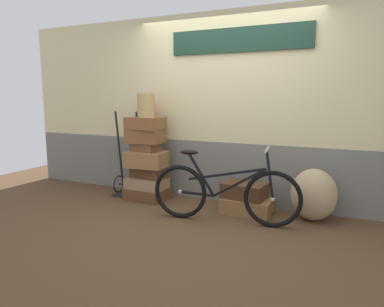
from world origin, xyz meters
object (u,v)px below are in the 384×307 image
luggage_trolley (129,176)px  burlap_sack (314,195)px  suitcase_2 (150,172)px  wicker_basket (146,105)px  suitcase_7 (247,206)px  suitcase_0 (148,193)px  suitcase_8 (245,190)px  suitcase_4 (145,147)px  suitcase_6 (145,123)px  bicycle (224,193)px  suitcase_1 (147,183)px  suitcase_3 (147,159)px  suitcase_5 (146,136)px

luggage_trolley → burlap_sack: 2.62m
suitcase_2 → wicker_basket: 0.94m
suitcase_2 → suitcase_7: (1.44, -0.02, -0.30)m
suitcase_0 → luggage_trolley: bearing=171.4°
suitcase_8 → wicker_basket: 1.77m
suitcase_8 → burlap_sack: burlap_sack is taller
suitcase_4 → suitcase_6: size_ratio=0.76×
bicycle → suitcase_7: bearing=70.5°
suitcase_1 → suitcase_3: size_ratio=1.04×
suitcase_8 → bicycle: size_ratio=0.30×
suitcase_0 → burlap_sack: (2.25, 0.09, 0.23)m
suitcase_1 → wicker_basket: bearing=87.0°
suitcase_5 → wicker_basket: wicker_basket is taller
wicker_basket → suitcase_0: bearing=-84.4°
suitcase_4 → burlap_sack: (2.28, 0.07, -0.44)m
suitcase_7 → wicker_basket: wicker_basket is taller
suitcase_4 → suitcase_8: size_ratio=0.71×
suitcase_5 → wicker_basket: bearing=-37.7°
luggage_trolley → suitcase_6: bearing=-11.6°
suitcase_2 → suitcase_6: bearing=-169.9°
bicycle → suitcase_4: bearing=161.6°
suitcase_7 → suitcase_6: bearing=179.9°
suitcase_0 → suitcase_6: bearing=148.3°
suitcase_3 → suitcase_7: (1.46, 0.02, -0.49)m
suitcase_3 → luggage_trolley: (-0.38, 0.11, -0.29)m
suitcase_4 → burlap_sack: 2.32m
suitcase_3 → burlap_sack: (2.24, 0.11, -0.27)m
suitcase_0 → suitcase_5: bearing=142.0°
suitcase_3 → suitcase_8: bearing=-3.7°
suitcase_6 → suitcase_7: size_ratio=0.80×
suitcase_1 → wicker_basket: wicker_basket is taller
wicker_basket → luggage_trolley: bearing=167.5°
suitcase_3 → suitcase_6: (-0.03, 0.04, 0.50)m
suitcase_6 → suitcase_7: bearing=3.9°
suitcase_1 → suitcase_7: size_ratio=0.92×
suitcase_2 → suitcase_3: 0.19m
suitcase_2 → wicker_basket: size_ratio=1.50×
suitcase_6 → bicycle: suitcase_6 is taller
suitcase_1 → bicycle: size_ratio=0.32×
suitcase_8 → luggage_trolley: 1.80m
suitcase_8 → burlap_sack: (0.82, 0.08, 0.02)m
suitcase_5 → bicycle: suitcase_5 is taller
suitcase_8 → suitcase_2: bearing=-173.5°
suitcase_3 → suitcase_7: suitcase_3 is taller
suitcase_3 → suitcase_4: size_ratio=1.45×
suitcase_5 → burlap_sack: 2.36m
suitcase_1 → suitcase_5: suitcase_5 is taller
suitcase_7 → bicycle: 0.52m
suitcase_1 → suitcase_5: bearing=124.4°
suitcase_0 → suitcase_3: suitcase_3 is taller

